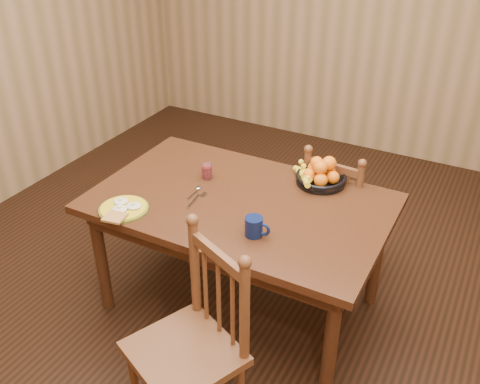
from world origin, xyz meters
The scene contains 10 objects.
room centered at (0.00, 0.00, 1.35)m, with size 4.52×5.02×2.72m.
dining_table centered at (0.00, 0.00, 0.67)m, with size 1.60×1.00×0.75m.
chair_far centered at (0.37, 0.60, 0.44)m, with size 0.43×0.42×0.89m.
chair_near centered at (0.19, -0.80, 0.48)m, with size 0.59×0.58×0.99m.
breakfast_plate centered at (-0.49, -0.39, 0.76)m, with size 0.26×0.30×0.04m.
fork centered at (-0.21, -0.11, 0.75)m, with size 0.04×0.18×0.00m.
spoon centered at (-0.26, -0.02, 0.75)m, with size 0.04×0.16×0.01m.
coffee_mug centered at (0.22, -0.26, 0.80)m, with size 0.13×0.09×0.10m.
juice_glass centered at (-0.28, 0.12, 0.79)m, with size 0.06×0.06×0.09m.
fruit_bowl centered at (0.32, 0.38, 0.81)m, with size 0.32×0.32×0.17m.
Camera 1 is at (1.17, -2.19, 2.28)m, focal length 40.00 mm.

